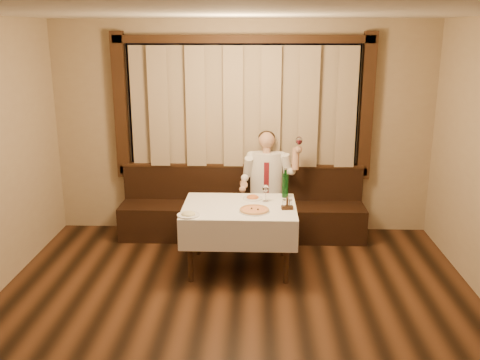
{
  "coord_description": "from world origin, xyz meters",
  "views": [
    {
      "loc": [
        0.21,
        -3.99,
        2.66
      ],
      "look_at": [
        0.0,
        1.9,
        1.0
      ],
      "focal_mm": 40.0,
      "sensor_mm": 36.0,
      "label": 1
    }
  ],
  "objects_px": {
    "pasta_red": "(253,196)",
    "pasta_cream": "(188,213)",
    "cruet_caddy": "(287,205)",
    "dining_table": "(239,215)",
    "banquette": "(242,213)",
    "pizza": "(254,210)",
    "seated_man": "(267,178)",
    "green_bottle": "(285,185)"
  },
  "relations": [
    {
      "from": "dining_table",
      "to": "seated_man",
      "type": "bearing_deg",
      "value": 71.09
    },
    {
      "from": "cruet_caddy",
      "to": "dining_table",
      "type": "bearing_deg",
      "value": 161.44
    },
    {
      "from": "green_bottle",
      "to": "dining_table",
      "type": "bearing_deg",
      "value": -147.38
    },
    {
      "from": "banquette",
      "to": "seated_man",
      "type": "xyz_separation_m",
      "value": [
        0.32,
        -0.09,
        0.51
      ]
    },
    {
      "from": "pizza",
      "to": "green_bottle",
      "type": "relative_size",
      "value": 0.97
    },
    {
      "from": "seated_man",
      "to": "pizza",
      "type": "bearing_deg",
      "value": -97.65
    },
    {
      "from": "green_bottle",
      "to": "cruet_caddy",
      "type": "height_order",
      "value": "green_bottle"
    },
    {
      "from": "pasta_red",
      "to": "pasta_cream",
      "type": "relative_size",
      "value": 0.96
    },
    {
      "from": "pasta_red",
      "to": "pasta_cream",
      "type": "bearing_deg",
      "value": -137.67
    },
    {
      "from": "banquette",
      "to": "cruet_caddy",
      "type": "relative_size",
      "value": 23.62
    },
    {
      "from": "banquette",
      "to": "pizza",
      "type": "xyz_separation_m",
      "value": [
        0.17,
        -1.21,
        0.46
      ]
    },
    {
      "from": "banquette",
      "to": "pasta_red",
      "type": "distance_m",
      "value": 0.91
    },
    {
      "from": "banquette",
      "to": "seated_man",
      "type": "distance_m",
      "value": 0.61
    },
    {
      "from": "pasta_red",
      "to": "cruet_caddy",
      "type": "xyz_separation_m",
      "value": [
        0.38,
        -0.37,
        0.02
      ]
    },
    {
      "from": "dining_table",
      "to": "pizza",
      "type": "distance_m",
      "value": 0.28
    },
    {
      "from": "pasta_red",
      "to": "banquette",
      "type": "bearing_deg",
      "value": 100.85
    },
    {
      "from": "banquette",
      "to": "pizza",
      "type": "height_order",
      "value": "banquette"
    },
    {
      "from": "banquette",
      "to": "pasta_cream",
      "type": "distance_m",
      "value": 1.55
    },
    {
      "from": "banquette",
      "to": "pasta_cream",
      "type": "height_order",
      "value": "banquette"
    },
    {
      "from": "green_bottle",
      "to": "seated_man",
      "type": "height_order",
      "value": "seated_man"
    },
    {
      "from": "seated_man",
      "to": "pasta_red",
      "type": "bearing_deg",
      "value": -104.48
    },
    {
      "from": "pizza",
      "to": "pasta_cream",
      "type": "distance_m",
      "value": 0.72
    },
    {
      "from": "dining_table",
      "to": "green_bottle",
      "type": "relative_size",
      "value": 3.64
    },
    {
      "from": "dining_table",
      "to": "pasta_red",
      "type": "relative_size",
      "value": 5.45
    },
    {
      "from": "seated_man",
      "to": "green_bottle",
      "type": "bearing_deg",
      "value": -70.85
    },
    {
      "from": "pasta_red",
      "to": "pasta_cream",
      "type": "xyz_separation_m",
      "value": [
        -0.68,
        -0.62,
        0.0
      ]
    },
    {
      "from": "banquette",
      "to": "cruet_caddy",
      "type": "xyz_separation_m",
      "value": [
        0.53,
        -1.13,
        0.49
      ]
    },
    {
      "from": "pasta_cream",
      "to": "green_bottle",
      "type": "relative_size",
      "value": 0.7
    },
    {
      "from": "pizza",
      "to": "pasta_red",
      "type": "xyz_separation_m",
      "value": [
        -0.02,
        0.45,
        0.02
      ]
    },
    {
      "from": "dining_table",
      "to": "seated_man",
      "type": "relative_size",
      "value": 0.89
    },
    {
      "from": "pizza",
      "to": "pasta_cream",
      "type": "height_order",
      "value": "pasta_cream"
    },
    {
      "from": "cruet_caddy",
      "to": "pizza",
      "type": "bearing_deg",
      "value": -174.57
    },
    {
      "from": "cruet_caddy",
      "to": "seated_man",
      "type": "xyz_separation_m",
      "value": [
        -0.21,
        1.04,
        0.02
      ]
    },
    {
      "from": "pizza",
      "to": "pasta_cream",
      "type": "relative_size",
      "value": 1.4
    },
    {
      "from": "banquette",
      "to": "pasta_cream",
      "type": "relative_size",
      "value": 13.15
    },
    {
      "from": "pizza",
      "to": "cruet_caddy",
      "type": "bearing_deg",
      "value": 12.68
    },
    {
      "from": "banquette",
      "to": "pizza",
      "type": "relative_size",
      "value": 9.42
    },
    {
      "from": "dining_table",
      "to": "pasta_red",
      "type": "distance_m",
      "value": 0.33
    },
    {
      "from": "pasta_red",
      "to": "seated_man",
      "type": "bearing_deg",
      "value": 75.52
    },
    {
      "from": "pasta_red",
      "to": "cruet_caddy",
      "type": "bearing_deg",
      "value": -43.7
    },
    {
      "from": "cruet_caddy",
      "to": "seated_man",
      "type": "bearing_deg",
      "value": 94.17
    },
    {
      "from": "dining_table",
      "to": "pasta_red",
      "type": "xyz_separation_m",
      "value": [
        0.15,
        0.26,
        0.14
      ]
    }
  ]
}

